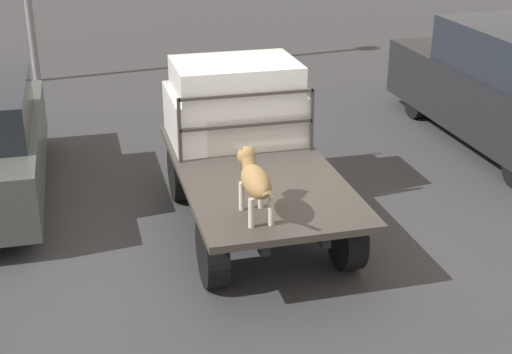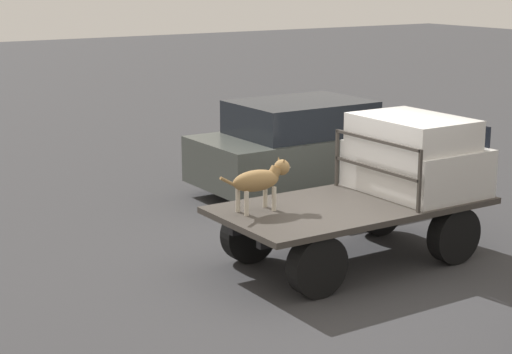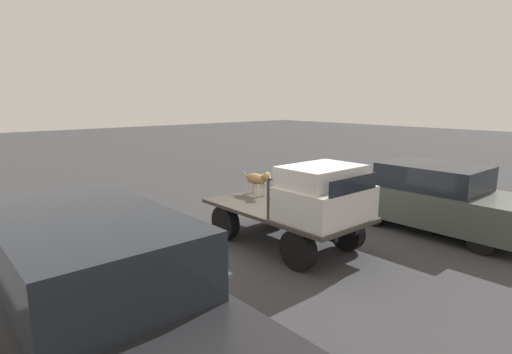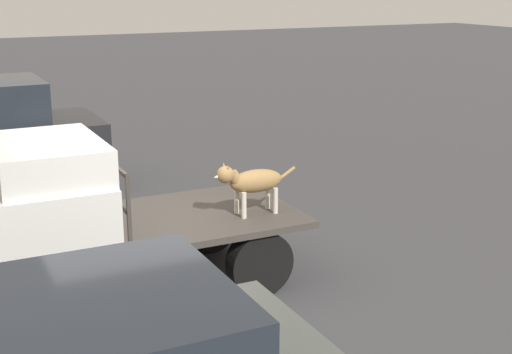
{
  "view_description": "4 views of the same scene",
  "coord_description": "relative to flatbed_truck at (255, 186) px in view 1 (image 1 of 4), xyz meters",
  "views": [
    {
      "loc": [
        -7.8,
        1.99,
        4.16
      ],
      "look_at": [
        -1.33,
        0.33,
        1.3
      ],
      "focal_mm": 50.0,
      "sensor_mm": 36.0,
      "label": 1
    },
    {
      "loc": [
        -7.09,
        -8.61,
        3.86
      ],
      "look_at": [
        -1.33,
        0.33,
        1.3
      ],
      "focal_mm": 60.0,
      "sensor_mm": 36.0,
      "label": 2
    },
    {
      "loc": [
        6.04,
        -6.08,
        3.19
      ],
      "look_at": [
        -1.33,
        0.33,
        1.3
      ],
      "focal_mm": 28.0,
      "sensor_mm": 36.0,
      "label": 3
    },
    {
      "loc": [
        2.31,
        7.69,
        3.59
      ],
      "look_at": [
        -1.33,
        0.33,
        1.3
      ],
      "focal_mm": 50.0,
      "sensor_mm": 36.0,
      "label": 4
    }
  ],
  "objects": [
    {
      "name": "ground_plane",
      "position": [
        0.0,
        0.0,
        -0.6
      ],
      "size": [
        80.0,
        80.0,
        0.0
      ],
      "primitive_type": "plane",
      "color": "#38383A"
    },
    {
      "name": "truck_cab",
      "position": [
        1.11,
        0.0,
        0.75
      ],
      "size": [
        1.35,
        1.74,
        1.07
      ],
      "color": "silver",
      "rests_on": "flatbed_truck"
    },
    {
      "name": "truck_headboard",
      "position": [
        0.4,
        0.0,
        0.79
      ],
      "size": [
        0.04,
        1.74,
        0.83
      ],
      "color": "#3D3833",
      "rests_on": "flatbed_truck"
    },
    {
      "name": "flatbed_truck",
      "position": [
        0.0,
        0.0,
        0.0
      ],
      "size": [
        3.72,
        1.86,
        0.84
      ],
      "color": "black",
      "rests_on": "ground"
    },
    {
      "name": "dog",
      "position": [
        -1.25,
        0.33,
        0.66
      ],
      "size": [
        1.08,
        0.28,
        0.67
      ],
      "rotation": [
        0.0,
        0.0,
        0.07
      ],
      "color": "beige",
      "rests_on": "flatbed_truck"
    }
  ]
}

